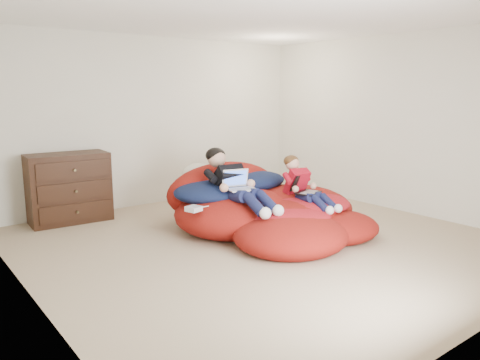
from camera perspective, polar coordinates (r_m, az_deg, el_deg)
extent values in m
cube|color=tan|center=(5.46, 2.93, -8.77)|extent=(5.10, 5.10, 0.25)
cube|color=silver|center=(7.25, -10.08, 7.04)|extent=(5.10, 0.02, 2.50)
cube|color=silver|center=(4.01, -25.26, 3.33)|extent=(0.02, 5.10, 2.50)
cube|color=silver|center=(7.06, 18.80, 6.54)|extent=(0.02, 5.10, 2.50)
cube|color=white|center=(5.21, 3.22, 19.70)|extent=(5.10, 5.10, 0.02)
cube|color=#311A0D|center=(6.54, -20.15, -0.88)|extent=(1.04, 0.57, 0.91)
cube|color=#311A0D|center=(6.35, -19.27, -3.67)|extent=(0.91, 0.08, 0.22)
cylinder|color=#4C3F26|center=(6.34, -19.21, -3.71)|extent=(0.03, 0.06, 0.03)
cube|color=#311A0D|center=(6.29, -19.42, -1.27)|extent=(0.91, 0.08, 0.22)
cylinder|color=#4C3F26|center=(6.28, -19.36, -1.30)|extent=(0.03, 0.06, 0.03)
cube|color=#311A0D|center=(6.25, -19.57, 1.18)|extent=(0.91, 0.08, 0.22)
cylinder|color=#4C3F26|center=(6.23, -19.52, 1.15)|extent=(0.03, 0.06, 0.03)
ellipsoid|color=maroon|center=(5.80, -0.31, -4.00)|extent=(1.61, 1.44, 0.58)
ellipsoid|color=maroon|center=(6.18, 6.57, -3.34)|extent=(1.54, 1.49, 0.55)
ellipsoid|color=maroon|center=(5.69, 6.37, -4.79)|extent=(1.49, 1.19, 0.48)
ellipsoid|color=maroon|center=(5.23, 6.25, -6.63)|extent=(1.34, 1.22, 0.45)
ellipsoid|color=maroon|center=(5.64, 11.55, -5.61)|extent=(1.06, 0.97, 0.35)
ellipsoid|color=maroon|center=(6.27, -2.00, -1.21)|extent=(1.69, 0.75, 0.75)
ellipsoid|color=#131E45|center=(5.82, -2.99, -1.35)|extent=(1.09, 0.89, 0.28)
ellipsoid|color=#131E45|center=(6.24, 1.27, -0.13)|extent=(1.03, 0.72, 0.25)
ellipsoid|color=red|center=(5.88, 8.10, -2.70)|extent=(1.07, 1.07, 0.20)
ellipsoid|color=red|center=(5.43, 6.16, -4.22)|extent=(1.00, 0.90, 0.18)
ellipsoid|color=beige|center=(6.21, -5.26, 0.71)|extent=(0.45, 0.29, 0.29)
cube|color=black|center=(5.67, -1.80, -0.03)|extent=(0.36, 0.49, 0.43)
sphere|color=tan|center=(5.78, -2.86, 2.63)|extent=(0.22, 0.22, 0.22)
ellipsoid|color=black|center=(5.80, -3.02, 3.04)|extent=(0.25, 0.24, 0.19)
cylinder|color=#13183B|center=(5.37, -0.41, -2.02)|extent=(0.18, 0.38, 0.20)
cylinder|color=#13183B|center=(5.14, 1.77, -2.99)|extent=(0.16, 0.36, 0.23)
sphere|color=white|center=(5.02, 3.09, -4.07)|extent=(0.13, 0.13, 0.13)
cylinder|color=#13183B|center=(5.48, 1.12, -1.76)|extent=(0.18, 0.38, 0.20)
cylinder|color=#13183B|center=(5.25, 3.33, -2.70)|extent=(0.16, 0.36, 0.23)
sphere|color=white|center=(5.13, 4.66, -3.74)|extent=(0.13, 0.13, 0.13)
cube|color=#B71022|center=(5.82, 6.92, -0.37)|extent=(0.29, 0.32, 0.38)
sphere|color=tan|center=(5.84, 6.39, 2.00)|extent=(0.17, 0.17, 0.17)
ellipsoid|color=#482C13|center=(5.85, 6.25, 2.32)|extent=(0.19, 0.18, 0.15)
cylinder|color=#13183B|center=(5.65, 7.89, -2.18)|extent=(0.16, 0.30, 0.16)
cylinder|color=#13183B|center=(5.49, 9.74, -2.88)|extent=(0.14, 0.28, 0.18)
sphere|color=white|center=(5.41, 10.88, -3.65)|extent=(0.10, 0.10, 0.10)
cylinder|color=#13183B|center=(5.75, 8.89, -1.98)|extent=(0.16, 0.30, 0.16)
cylinder|color=#13183B|center=(5.60, 10.73, -2.66)|extent=(0.14, 0.28, 0.18)
sphere|color=white|center=(5.51, 11.86, -3.41)|extent=(0.10, 0.10, 0.10)
cube|color=silver|center=(5.42, 0.27, -1.15)|extent=(0.36, 0.30, 0.01)
cube|color=gray|center=(5.41, 0.34, -1.07)|extent=(0.29, 0.19, 0.00)
cube|color=silver|center=(5.51, -0.60, 0.26)|extent=(0.32, 0.15, 0.22)
cube|color=#4067DC|center=(5.50, -0.55, 0.26)|extent=(0.28, 0.12, 0.18)
cube|color=black|center=(5.70, 8.33, -1.53)|extent=(0.36, 0.30, 0.02)
cube|color=gray|center=(5.69, 8.41, -1.46)|extent=(0.29, 0.19, 0.00)
cube|color=black|center=(5.78, 7.26, -0.26)|extent=(0.33, 0.19, 0.20)
cube|color=teal|center=(5.78, 7.31, -0.24)|extent=(0.28, 0.15, 0.16)
cube|color=silver|center=(5.21, -5.67, -3.50)|extent=(0.18, 0.18, 0.05)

